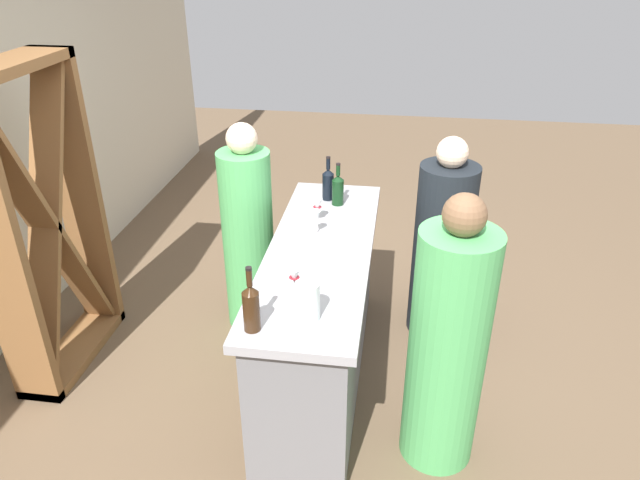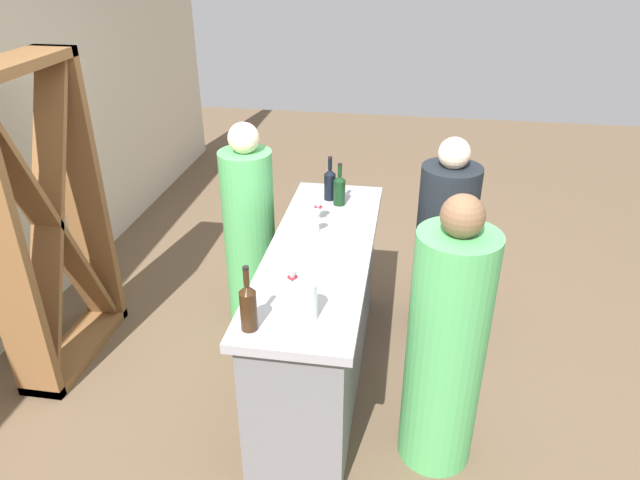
# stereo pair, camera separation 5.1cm
# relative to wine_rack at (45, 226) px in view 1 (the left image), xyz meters

# --- Properties ---
(ground_plane) EXTENTS (12.00, 12.00, 0.00)m
(ground_plane) POSITION_rel_wine_rack_xyz_m (0.04, -1.65, -0.96)
(ground_plane) COLOR brown
(bar_counter) EXTENTS (1.87, 0.59, 0.92)m
(bar_counter) POSITION_rel_wine_rack_xyz_m (0.04, -1.65, -0.50)
(bar_counter) COLOR slate
(bar_counter) RESTS_ON ground
(wine_rack) EXTENTS (0.90, 0.28, 1.93)m
(wine_rack) POSITION_rel_wine_rack_xyz_m (0.00, 0.00, 0.00)
(wine_rack) COLOR brown
(wine_rack) RESTS_ON ground
(wine_bottle_leftmost_amber_brown) EXTENTS (0.08, 0.08, 0.33)m
(wine_bottle_leftmost_amber_brown) POSITION_rel_wine_rack_xyz_m (-0.76, -1.46, 0.08)
(wine_bottle_leftmost_amber_brown) COLOR #331E0F
(wine_bottle_leftmost_amber_brown) RESTS_ON bar_counter
(wine_bottle_second_left_dark_green) EXTENTS (0.08, 0.08, 0.28)m
(wine_bottle_second_left_dark_green) POSITION_rel_wine_rack_xyz_m (0.65, -1.68, 0.07)
(wine_bottle_second_left_dark_green) COLOR black
(wine_bottle_second_left_dark_green) RESTS_ON bar_counter
(wine_bottle_center_near_black) EXTENTS (0.08, 0.08, 0.30)m
(wine_bottle_center_near_black) POSITION_rel_wine_rack_xyz_m (0.72, -1.61, 0.07)
(wine_bottle_center_near_black) COLOR black
(wine_bottle_center_near_black) RESTS_ON bar_counter
(wine_glass_near_left) EXTENTS (0.06, 0.06, 0.16)m
(wine_glass_near_left) POSITION_rel_wine_rack_xyz_m (0.20, -1.60, 0.07)
(wine_glass_near_left) COLOR white
(wine_glass_near_left) RESTS_ON bar_counter
(wine_glass_near_center) EXTENTS (0.07, 0.07, 0.16)m
(wine_glass_near_center) POSITION_rel_wine_rack_xyz_m (-0.47, -1.60, 0.07)
(wine_glass_near_center) COLOR white
(wine_glass_near_center) RESTS_ON bar_counter
(wine_glass_near_right) EXTENTS (0.06, 0.06, 0.15)m
(wine_glass_near_right) POSITION_rel_wine_rack_xyz_m (0.38, -1.58, 0.06)
(wine_glass_near_right) COLOR white
(wine_glass_near_right) RESTS_ON bar_counter
(water_pitcher) EXTENTS (0.11, 0.11, 0.19)m
(water_pitcher) POSITION_rel_wine_rack_xyz_m (-0.64, -1.69, 0.06)
(water_pitcher) COLOR silver
(water_pitcher) RESTS_ON bar_counter
(person_left_guest) EXTENTS (0.47, 0.47, 1.52)m
(person_left_guest) POSITION_rel_wine_rack_xyz_m (-0.47, -2.36, -0.27)
(person_left_guest) COLOR #4CA559
(person_left_guest) RESTS_ON ground
(person_center_guest) EXTENTS (0.47, 0.47, 1.41)m
(person_center_guest) POSITION_rel_wine_rack_xyz_m (0.67, -2.38, -0.32)
(person_center_guest) COLOR black
(person_center_guest) RESTS_ON ground
(person_right_guest) EXTENTS (0.39, 0.39, 1.47)m
(person_right_guest) POSITION_rel_wine_rack_xyz_m (0.56, -1.08, -0.29)
(person_right_guest) COLOR #4CA559
(person_right_guest) RESTS_ON ground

